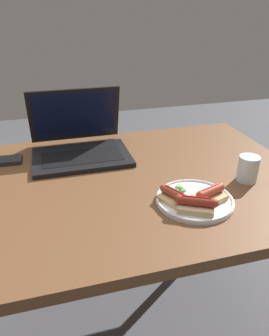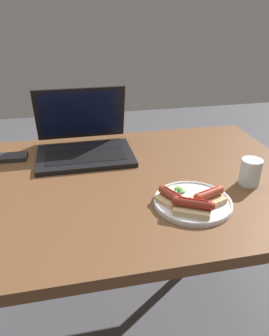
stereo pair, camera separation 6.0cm
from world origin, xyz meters
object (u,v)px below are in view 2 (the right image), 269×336
at_px(laptop, 84,143).
at_px(plate, 193,202).
at_px(drinking_glass, 251,172).
at_px(external_drive, 12,157).

bearing_deg(laptop, plate, -56.64).
relative_size(laptop, plate, 1.56).
xyz_separation_m(laptop, drinking_glass, (0.53, -0.37, -0.00)).
bearing_deg(external_drive, laptop, 2.09).
bearing_deg(drinking_glass, external_drive, 155.42).
xyz_separation_m(laptop, plate, (0.29, -0.45, -0.04)).
xyz_separation_m(drinking_glass, external_drive, (-0.81, 0.37, -0.04)).
relative_size(drinking_glass, external_drive, 0.76).
height_order(plate, drinking_glass, drinking_glass).
bearing_deg(laptop, drinking_glass, -34.86).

